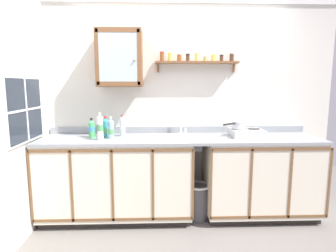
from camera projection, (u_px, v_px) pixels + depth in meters
floor at (182, 229)px, 2.95m from camera, size 6.15×6.15×0.00m
back_wall at (179, 105)px, 3.39m from camera, size 3.75×0.07×2.54m
side_wall_left at (4, 114)px, 2.42m from camera, size 0.05×3.41×2.54m
lower_cabinet_run at (117, 179)px, 3.16m from camera, size 1.69×0.63×0.91m
lower_cabinet_run_right at (260, 177)px, 3.22m from camera, size 1.28×0.63×0.91m
countertop at (181, 139)px, 3.11m from camera, size 3.11×0.65×0.03m
backsplash at (179, 130)px, 3.40m from camera, size 3.11×0.02×0.08m
sink at (179, 139)px, 3.15m from camera, size 0.56×0.41×0.46m
hot_plate_stove at (247, 133)px, 3.17m from camera, size 0.36×0.33×0.09m
saucepan at (238, 125)px, 3.17m from camera, size 0.31×0.26×0.09m
bottle_water_blue_0 at (111, 129)px, 3.04m from camera, size 0.07×0.07×0.24m
bottle_opaque_white_1 at (100, 127)px, 2.95m from camera, size 0.07×0.07×0.29m
bottle_detergent_teal_2 at (106, 128)px, 3.14m from camera, size 0.07×0.07×0.24m
bottle_soda_green_3 at (92, 129)px, 3.10m from camera, size 0.07×0.07×0.22m
bottle_water_clear_4 at (122, 126)px, 3.19m from camera, size 0.06×0.06×0.25m
wall_cabinet at (120, 58)px, 3.13m from camera, size 0.50×0.30×0.63m
spice_shelf at (196, 61)px, 3.23m from camera, size 0.97×0.14×0.23m
window at (25, 110)px, 2.74m from camera, size 0.03×0.73×0.66m
trash_bin at (198, 201)px, 3.16m from camera, size 0.27×0.27×0.41m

